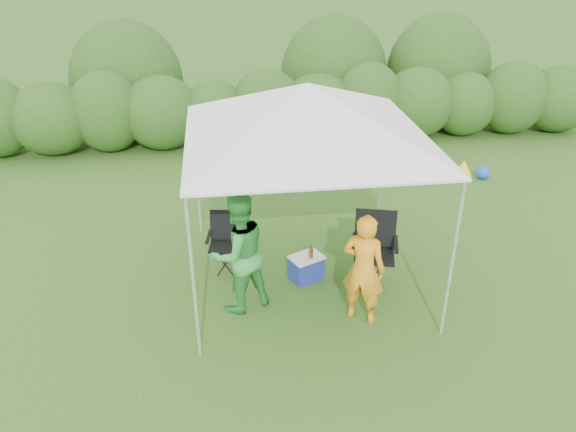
{
  "coord_description": "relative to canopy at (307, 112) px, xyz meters",
  "views": [
    {
      "loc": [
        -1.13,
        -6.25,
        4.6
      ],
      "look_at": [
        -0.26,
        0.4,
        1.05
      ],
      "focal_mm": 35.0,
      "sensor_mm": 36.0,
      "label": 1
    }
  ],
  "objects": [
    {
      "name": "ground",
      "position": [
        0.0,
        -0.5,
        -2.46
      ],
      "size": [
        70.0,
        70.0,
        0.0
      ],
      "primitive_type": "plane",
      "color": "#39611F"
    },
    {
      "name": "hedge",
      "position": [
        0.11,
        5.5,
        -1.64
      ],
      "size": [
        15.69,
        1.53,
        1.8
      ],
      "color": "#2C551A",
      "rests_on": "ground"
    },
    {
      "name": "canopy",
      "position": [
        0.0,
        0.0,
        0.0
      ],
      "size": [
        3.1,
        3.1,
        2.83
      ],
      "color": "silver",
      "rests_on": "ground"
    },
    {
      "name": "chair_right",
      "position": [
        0.96,
        -0.18,
        -1.89
      ],
      "size": [
        0.73,
        0.69,
        1.01
      ],
      "rotation": [
        0.0,
        0.0,
        -0.27
      ],
      "color": "black",
      "rests_on": "ground"
    },
    {
      "name": "chair_left",
      "position": [
        -1.1,
        0.42,
        -1.98
      ],
      "size": [
        0.58,
        0.54,
        0.85
      ],
      "rotation": [
        0.0,
        0.0,
        -0.15
      ],
      "color": "black",
      "rests_on": "ground"
    },
    {
      "name": "man",
      "position": [
        0.57,
        -1.06,
        -1.71
      ],
      "size": [
        0.66,
        0.59,
        1.51
      ],
      "primitive_type": "imported",
      "rotation": [
        0.0,
        0.0,
        2.6
      ],
      "color": "orange",
      "rests_on": "ground"
    },
    {
      "name": "woman",
      "position": [
        -0.96,
        -0.61,
        -1.63
      ],
      "size": [
        1.0,
        0.92,
        1.66
      ],
      "primitive_type": "imported",
      "rotation": [
        0.0,
        0.0,
        3.59
      ],
      "color": "green",
      "rests_on": "ground"
    },
    {
      "name": "cooler",
      "position": [
        0.01,
        -0.09,
        -2.27
      ],
      "size": [
        0.55,
        0.49,
        0.38
      ],
      "rotation": [
        0.0,
        0.0,
        0.43
      ],
      "color": "navy",
      "rests_on": "ground"
    },
    {
      "name": "bottle",
      "position": [
        0.07,
        -0.13,
        -1.97
      ],
      "size": [
        0.06,
        0.06,
        0.22
      ],
      "primitive_type": "cylinder",
      "color": "#592D0C",
      "rests_on": "cooler"
    },
    {
      "name": "lawn_toy",
      "position": [
        3.83,
        3.11,
        -2.31
      ],
      "size": [
        0.65,
        0.54,
        0.32
      ],
      "color": "yellow",
      "rests_on": "ground"
    }
  ]
}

